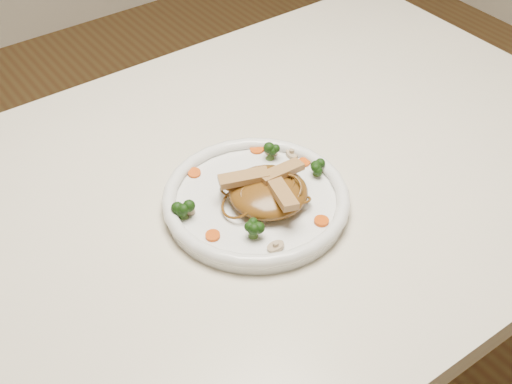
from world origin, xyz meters
TOP-DOWN VIEW (x-y plane):
  - table at (0.00, 0.00)m, footprint 1.20×0.80m
  - plate at (-0.05, -0.05)m, footprint 0.34×0.34m
  - noodle_mound at (-0.04, -0.06)m, footprint 0.15×0.15m
  - chicken_a at (-0.01, -0.06)m, footprint 0.07×0.02m
  - chicken_b at (-0.06, -0.04)m, footprint 0.07×0.05m
  - chicken_c at (-0.04, -0.09)m, footprint 0.04×0.07m
  - broccoli_0 at (0.02, 0.01)m, footprint 0.04×0.04m
  - broccoli_1 at (-0.15, -0.02)m, footprint 0.03×0.03m
  - broccoli_2 at (-0.10, -0.11)m, footprint 0.04×0.04m
  - broccoli_3 at (0.06, -0.06)m, footprint 0.03×0.03m
  - carrot_0 at (0.02, 0.04)m, footprint 0.02×0.02m
  - carrot_1 at (-0.14, -0.08)m, footprint 0.03×0.03m
  - carrot_2 at (0.06, -0.03)m, footprint 0.02×0.02m
  - carrot_3 at (-0.09, 0.05)m, footprint 0.03×0.03m
  - carrot_4 at (-0.00, -0.14)m, footprint 0.02×0.02m
  - mushroom_0 at (-0.09, -0.14)m, footprint 0.03×0.03m
  - mushroom_1 at (0.05, 0.00)m, footprint 0.03×0.03m
  - mushroom_2 at (-0.14, -0.01)m, footprint 0.03×0.03m
  - mushroom_3 at (0.03, 0.02)m, footprint 0.03×0.03m

SIDE VIEW (x-z plane):
  - table at x=0.00m, z-range 0.28..1.03m
  - plate at x=-0.05m, z-range 0.75..0.77m
  - carrot_0 at x=0.02m, z-range 0.77..0.77m
  - carrot_1 at x=-0.14m, z-range 0.77..0.77m
  - carrot_2 at x=0.06m, z-range 0.77..0.77m
  - carrot_3 at x=-0.09m, z-range 0.77..0.77m
  - carrot_4 at x=0.00m, z-range 0.77..0.77m
  - mushroom_0 at x=-0.09m, z-range 0.77..0.77m
  - mushroom_1 at x=0.05m, z-range 0.77..0.77m
  - mushroom_2 at x=-0.14m, z-range 0.77..0.77m
  - mushroom_3 at x=0.03m, z-range 0.77..0.77m
  - broccoli_3 at x=0.06m, z-range 0.77..0.79m
  - noodle_mound at x=-0.04m, z-range 0.76..0.80m
  - broccoli_1 at x=-0.15m, z-range 0.77..0.80m
  - broccoli_2 at x=-0.10m, z-range 0.77..0.80m
  - broccoli_0 at x=0.02m, z-range 0.77..0.80m
  - chicken_a at x=-0.01m, z-range 0.80..0.81m
  - chicken_c at x=-0.04m, z-range 0.80..0.81m
  - chicken_b at x=-0.06m, z-range 0.80..0.81m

